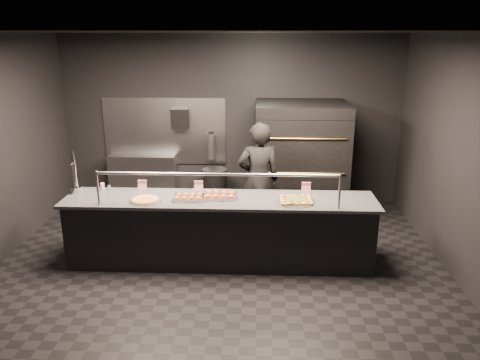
{
  "coord_description": "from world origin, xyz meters",
  "views": [
    {
      "loc": [
        0.51,
        -5.76,
        2.98
      ],
      "look_at": [
        0.26,
        0.2,
        1.11
      ],
      "focal_mm": 35.0,
      "sensor_mm": 36.0,
      "label": 1
    }
  ],
  "objects_px": {
    "service_counter": "(220,230)",
    "round_pizza": "(145,200)",
    "towel_dispenser": "(180,119)",
    "fire_extinguisher": "(211,146)",
    "beer_tap": "(76,181)",
    "prep_shelf": "(144,179)",
    "pizza_oven": "(300,159)",
    "trash_bin": "(215,189)",
    "slider_tray_a": "(189,197)",
    "worker": "(258,180)",
    "square_pizza": "(296,200)",
    "slider_tray_b": "(220,196)"
  },
  "relations": [
    {
      "from": "service_counter",
      "to": "slider_tray_b",
      "type": "distance_m",
      "value": 0.48
    },
    {
      "from": "pizza_oven",
      "to": "slider_tray_b",
      "type": "xyz_separation_m",
      "value": [
        -1.2,
        -1.87,
        -0.02
      ]
    },
    {
      "from": "slider_tray_b",
      "to": "worker",
      "type": "height_order",
      "value": "worker"
    },
    {
      "from": "fire_extinguisher",
      "to": "slider_tray_b",
      "type": "distance_m",
      "value": 2.39
    },
    {
      "from": "service_counter",
      "to": "towel_dispenser",
      "type": "xyz_separation_m",
      "value": [
        -0.9,
        2.39,
        1.09
      ]
    },
    {
      "from": "fire_extinguisher",
      "to": "slider_tray_a",
      "type": "xyz_separation_m",
      "value": [
        -0.05,
        -2.44,
        -0.12
      ]
    },
    {
      "from": "service_counter",
      "to": "round_pizza",
      "type": "height_order",
      "value": "service_counter"
    },
    {
      "from": "prep_shelf",
      "to": "fire_extinguisher",
      "type": "xyz_separation_m",
      "value": [
        1.25,
        0.08,
        0.61
      ]
    },
    {
      "from": "slider_tray_b",
      "to": "worker",
      "type": "relative_size",
      "value": 0.29
    },
    {
      "from": "worker",
      "to": "slider_tray_b",
      "type": "bearing_deg",
      "value": 52.96
    },
    {
      "from": "slider_tray_b",
      "to": "slider_tray_a",
      "type": "bearing_deg",
      "value": -169.09
    },
    {
      "from": "trash_bin",
      "to": "worker",
      "type": "height_order",
      "value": "worker"
    },
    {
      "from": "beer_tap",
      "to": "slider_tray_b",
      "type": "relative_size",
      "value": 1.19
    },
    {
      "from": "round_pizza",
      "to": "pizza_oven",
      "type": "bearing_deg",
      "value": 43.56
    },
    {
      "from": "service_counter",
      "to": "beer_tap",
      "type": "xyz_separation_m",
      "value": [
        -1.95,
        0.13,
        0.63
      ]
    },
    {
      "from": "slider_tray_a",
      "to": "worker",
      "type": "height_order",
      "value": "worker"
    },
    {
      "from": "prep_shelf",
      "to": "round_pizza",
      "type": "bearing_deg",
      "value": -75.23
    },
    {
      "from": "service_counter",
      "to": "round_pizza",
      "type": "distance_m",
      "value": 1.07
    },
    {
      "from": "prep_shelf",
      "to": "trash_bin",
      "type": "distance_m",
      "value": 1.36
    },
    {
      "from": "beer_tap",
      "to": "worker",
      "type": "xyz_separation_m",
      "value": [
        2.45,
        0.86,
        -0.22
      ]
    },
    {
      "from": "beer_tap",
      "to": "worker",
      "type": "height_order",
      "value": "worker"
    },
    {
      "from": "prep_shelf",
      "to": "towel_dispenser",
      "type": "relative_size",
      "value": 3.43
    },
    {
      "from": "slider_tray_a",
      "to": "worker",
      "type": "relative_size",
      "value": 0.25
    },
    {
      "from": "square_pizza",
      "to": "worker",
      "type": "xyz_separation_m",
      "value": [
        -0.49,
        1.07,
        -0.06
      ]
    },
    {
      "from": "trash_bin",
      "to": "towel_dispenser",
      "type": "bearing_deg",
      "value": 154.61
    },
    {
      "from": "fire_extinguisher",
      "to": "prep_shelf",
      "type": "bearing_deg",
      "value": -176.34
    },
    {
      "from": "pizza_oven",
      "to": "round_pizza",
      "type": "xyz_separation_m",
      "value": [
        -2.15,
        -2.04,
        -0.03
      ]
    },
    {
      "from": "pizza_oven",
      "to": "fire_extinguisher",
      "type": "distance_m",
      "value": 1.63
    },
    {
      "from": "round_pizza",
      "to": "slider_tray_a",
      "type": "height_order",
      "value": "slider_tray_a"
    },
    {
      "from": "slider_tray_a",
      "to": "worker",
      "type": "xyz_separation_m",
      "value": [
        0.91,
        1.03,
        -0.07
      ]
    },
    {
      "from": "pizza_oven",
      "to": "trash_bin",
      "type": "height_order",
      "value": "pizza_oven"
    },
    {
      "from": "fire_extinguisher",
      "to": "worker",
      "type": "height_order",
      "value": "worker"
    },
    {
      "from": "towel_dispenser",
      "to": "square_pizza",
      "type": "xyz_separation_m",
      "value": [
        1.89,
        -2.47,
        -0.61
      ]
    },
    {
      "from": "square_pizza",
      "to": "slider_tray_a",
      "type": "bearing_deg",
      "value": 178.41
    },
    {
      "from": "pizza_oven",
      "to": "round_pizza",
      "type": "relative_size",
      "value": 4.64
    },
    {
      "from": "towel_dispenser",
      "to": "fire_extinguisher",
      "type": "distance_m",
      "value": 0.74
    },
    {
      "from": "service_counter",
      "to": "beer_tap",
      "type": "relative_size",
      "value": 6.73
    },
    {
      "from": "fire_extinguisher",
      "to": "beer_tap",
      "type": "bearing_deg",
      "value": -125.2
    },
    {
      "from": "prep_shelf",
      "to": "square_pizza",
      "type": "bearing_deg",
      "value": -42.88
    },
    {
      "from": "slider_tray_a",
      "to": "square_pizza",
      "type": "xyz_separation_m",
      "value": [
        1.39,
        -0.04,
        -0.01
      ]
    },
    {
      "from": "service_counter",
      "to": "pizza_oven",
      "type": "relative_size",
      "value": 2.15
    },
    {
      "from": "prep_shelf",
      "to": "square_pizza",
      "type": "relative_size",
      "value": 2.39
    },
    {
      "from": "fire_extinguisher",
      "to": "slider_tray_b",
      "type": "xyz_separation_m",
      "value": [
        0.35,
        -2.37,
        -0.11
      ]
    },
    {
      "from": "round_pizza",
      "to": "slider_tray_a",
      "type": "bearing_deg",
      "value": 10.47
    },
    {
      "from": "service_counter",
      "to": "fire_extinguisher",
      "type": "distance_m",
      "value": 2.5
    },
    {
      "from": "prep_shelf",
      "to": "slider_tray_a",
      "type": "height_order",
      "value": "slider_tray_a"
    },
    {
      "from": "pizza_oven",
      "to": "prep_shelf",
      "type": "xyz_separation_m",
      "value": [
        -2.8,
        0.42,
        -0.52
      ]
    },
    {
      "from": "service_counter",
      "to": "square_pizza",
      "type": "xyz_separation_m",
      "value": [
        0.99,
        -0.08,
        0.47
      ]
    },
    {
      "from": "pizza_oven",
      "to": "slider_tray_b",
      "type": "distance_m",
      "value": 2.22
    },
    {
      "from": "worker",
      "to": "square_pizza",
      "type": "bearing_deg",
      "value": 105.13
    }
  ]
}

